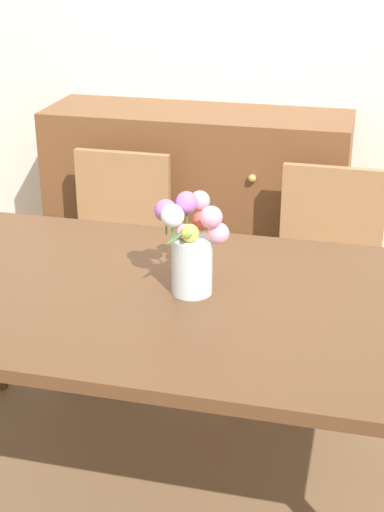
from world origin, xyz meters
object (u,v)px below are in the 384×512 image
Objects in this scene: chair_left at (116,244)px; chair_right at (327,264)px; dining_table at (162,315)px; flower_vase at (192,243)px; dresser at (197,214)px.

chair_right is at bearing -180.00° from chair_left.
chair_left is at bearing 117.75° from dining_table.
flower_vase is (0.53, -0.82, 0.40)m from chair_left.
chair_left is at bearing 0.00° from chair_right.
chair_right is at bearing -35.87° from dresser.
flower_vase is at bearing 123.08° from chair_left.
dresser is at bearing -117.17° from chair_left.
flower_vase reaches higher than dresser.
dresser is at bearing 102.67° from flower_vase.
dresser is (0.24, 0.47, -0.02)m from chair_left.
dresser reaches higher than dining_table.
dresser reaches higher than chair_right.
flower_vase is (0.29, -1.30, 0.41)m from dresser.
flower_vase is at bearing -77.33° from dresser.
dresser reaches higher than chair_left.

